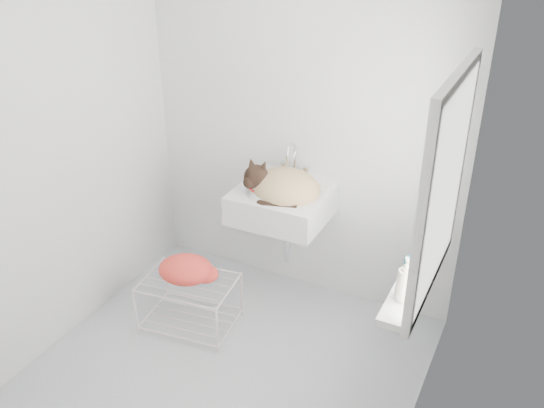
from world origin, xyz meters
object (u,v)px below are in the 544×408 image
at_px(sink, 282,191).
at_px(bottle_b, 413,278).
at_px(bottle_a, 403,299).
at_px(bottle_c, 424,257).
at_px(wire_rack, 190,305).
at_px(cat, 282,187).

height_order(sink, bottle_b, sink).
bearing_deg(bottle_b, bottle_a, -90.00).
height_order(bottle_a, bottle_c, bottle_a).
distance_m(sink, bottle_c, 1.08).
distance_m(bottle_a, bottle_b, 0.20).
xyz_separation_m(bottle_a, bottle_c, (0.00, 0.41, 0.00)).
relative_size(sink, bottle_c, 3.32).
bearing_deg(sink, wire_rack, -128.27).
relative_size(cat, bottle_a, 2.46).
distance_m(sink, cat, 0.05).
bearing_deg(sink, bottle_a, -37.56).
bearing_deg(bottle_a, bottle_b, 90.00).
bearing_deg(wire_rack, cat, 49.98).
height_order(wire_rack, bottle_a, bottle_a).
distance_m(cat, bottle_c, 1.06).
relative_size(cat, wire_rack, 0.83).
bearing_deg(bottle_c, bottle_b, -90.00).
bearing_deg(bottle_b, cat, 150.60).
relative_size(cat, bottle_b, 2.67).
xyz_separation_m(sink, bottle_c, (1.01, -0.37, 0.00)).
height_order(cat, wire_rack, cat).
bearing_deg(bottle_b, wire_rack, 177.63).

